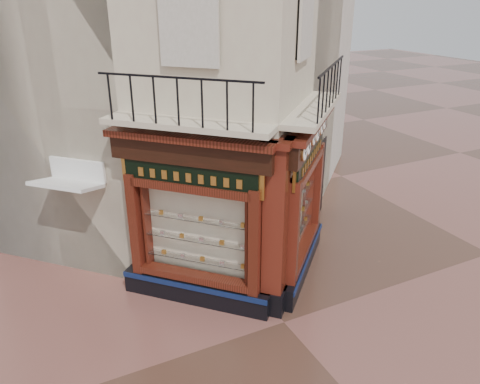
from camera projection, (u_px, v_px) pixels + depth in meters
ground at (284, 322)px, 10.10m from camera, size 80.00×80.00×0.00m
main_building at (176, 15)px, 12.82m from camera, size 11.31×11.31×12.00m
neighbour_left at (72, 31)px, 14.06m from camera, size 11.31×11.31×11.00m
neighbour_right at (222, 26)px, 16.07m from camera, size 11.31×11.31×11.00m
shopfront_left at (194, 224)px, 10.05m from camera, size 2.86×2.86×3.98m
shopfront_right at (304, 200)px, 11.19m from camera, size 2.86×2.86×3.98m
corner_pilaster at (275, 233)px, 9.75m from camera, size 0.85×0.85×3.98m
balcony at (254, 116)px, 9.67m from camera, size 5.94×2.97×1.03m
clock_a at (304, 152)px, 9.36m from camera, size 0.31×0.31×0.39m
clock_b at (308, 146)px, 9.70m from camera, size 0.30×0.30×0.38m
clock_c at (313, 139)px, 10.21m from camera, size 0.25×0.25×0.31m
clock_d at (317, 133)px, 10.60m from camera, size 0.32×0.32×0.40m
clock_e at (321, 127)px, 11.09m from camera, size 0.30×0.30×0.37m
clock_f at (324, 123)px, 11.44m from camera, size 0.28×0.28×0.34m
awning at (82, 283)px, 11.48m from camera, size 1.64×1.64×0.27m
signboard_left at (190, 177)px, 9.54m from camera, size 2.28×2.28×0.61m
signboard_right at (310, 156)px, 10.72m from camera, size 2.21×2.21×0.59m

